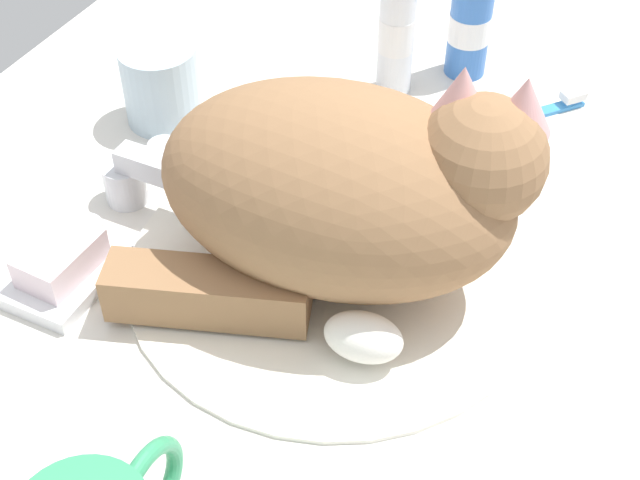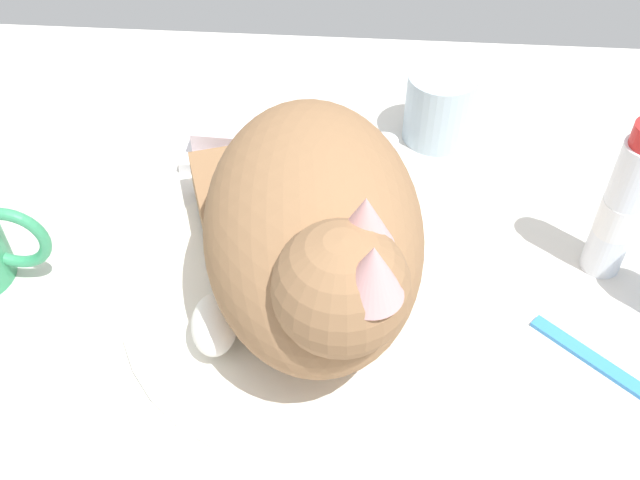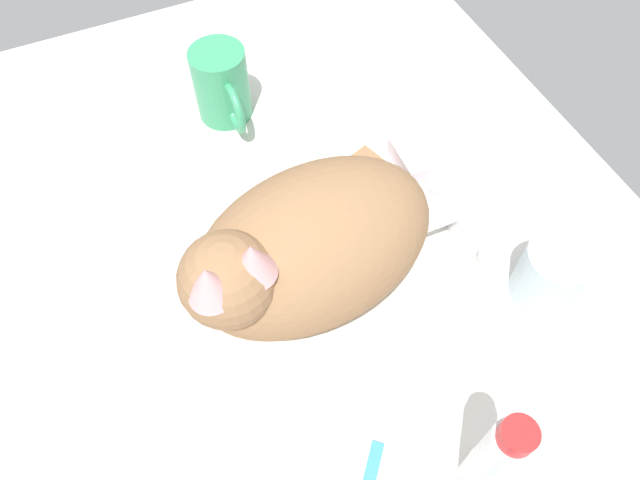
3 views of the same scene
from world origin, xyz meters
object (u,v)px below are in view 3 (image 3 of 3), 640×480
coffee_mug (224,85)px  soap_bar (413,158)px  rinse_cup (551,274)px  cat (304,247)px  faucet (455,219)px  toothpaste_bottle (494,459)px

coffee_mug → soap_bar: bearing=42.7°
coffee_mug → rinse_cup: coffee_mug is taller
cat → faucet: bearing=90.2°
soap_bar → toothpaste_bottle: size_ratio=0.42×
toothpaste_bottle → soap_bar: bearing=160.1°
toothpaste_bottle → cat: bearing=-165.6°
coffee_mug → toothpaste_bottle: size_ratio=0.77×
faucet → toothpaste_bottle: toothpaste_bottle is taller
soap_bar → toothpaste_bottle: (34.76, -12.58, 4.61)cm
soap_bar → toothpaste_bottle: toothpaste_bottle is taller
cat → soap_bar: size_ratio=4.52×
coffee_mug → faucet: bearing=30.9°
faucet → toothpaste_bottle: 28.08cm
cat → rinse_cup: (10.95, 23.52, -4.82)cm
coffee_mug → toothpaste_bottle: 54.11cm
cat → rinse_cup: size_ratio=3.84×
cat → coffee_mug: cat is taller
rinse_cup → cat: bearing=-115.0°
cat → toothpaste_bottle: (24.69, 6.33, -1.44)cm
rinse_cup → soap_bar: 21.56cm
rinse_cup → soap_bar: (-21.03, -4.61, -1.23)cm
soap_bar → toothpaste_bottle: 37.26cm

